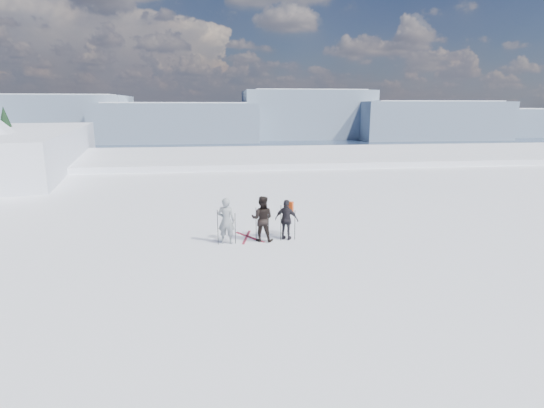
% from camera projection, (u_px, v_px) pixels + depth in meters
% --- Properties ---
extents(lake_basin, '(820.00, 820.00, 71.62)m').
position_uv_depth(lake_basin, '(255.00, 223.00, 42.69)').
color(lake_basin, white).
rests_on(lake_basin, ground).
extents(far_mountain_range, '(770.00, 110.00, 53.00)m').
position_uv_depth(far_mountain_range, '(245.00, 118.00, 456.91)').
color(far_mountain_range, slate).
rests_on(far_mountain_range, ground).
extents(skier_grey, '(0.71, 0.55, 1.73)m').
position_uv_depth(skier_grey, '(226.00, 221.00, 15.53)').
color(skier_grey, gray).
rests_on(skier_grey, ground).
extents(skier_dark, '(0.99, 0.87, 1.73)m').
position_uv_depth(skier_dark, '(262.00, 219.00, 15.83)').
color(skier_dark, black).
rests_on(skier_dark, ground).
extents(skier_pack, '(0.98, 0.76, 1.55)m').
position_uv_depth(skier_pack, '(287.00, 220.00, 16.01)').
color(skier_pack, black).
rests_on(skier_pack, ground).
extents(backpack, '(0.38, 0.32, 0.47)m').
position_uv_depth(backpack, '(289.00, 192.00, 16.01)').
color(backpack, '#C53E12').
rests_on(backpack, skier_pack).
extents(ski_poles, '(2.93, 0.24, 1.36)m').
position_uv_depth(ski_poles, '(259.00, 225.00, 15.78)').
color(ski_poles, black).
rests_on(ski_poles, ground).
extents(skis_loose, '(1.04, 1.68, 0.03)m').
position_uv_depth(skis_loose, '(248.00, 237.00, 16.42)').
color(skis_loose, black).
rests_on(skis_loose, ground).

